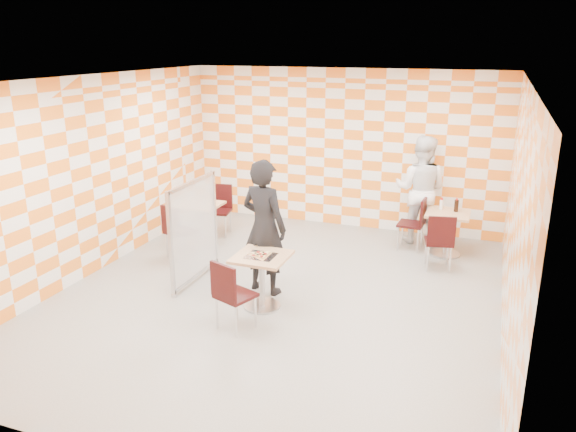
% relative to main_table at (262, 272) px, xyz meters
% --- Properties ---
extents(room_shell, '(7.00, 7.00, 7.00)m').
position_rel_main_table_xyz_m(room_shell, '(0.07, 0.91, 0.99)').
color(room_shell, gray).
rests_on(room_shell, ground).
extents(main_table, '(0.70, 0.70, 0.75)m').
position_rel_main_table_xyz_m(main_table, '(0.00, 0.00, 0.00)').
color(main_table, tan).
rests_on(main_table, ground).
extents(second_table, '(0.70, 0.70, 0.75)m').
position_rel_main_table_xyz_m(second_table, '(2.14, 2.88, 0.00)').
color(second_table, tan).
rests_on(second_table, ground).
extents(empty_table, '(0.70, 0.70, 0.75)m').
position_rel_main_table_xyz_m(empty_table, '(-1.96, 1.88, 0.00)').
color(empty_table, tan).
rests_on(empty_table, ground).
extents(chair_main_front, '(0.54, 0.55, 0.92)m').
position_rel_main_table_xyz_m(chair_main_front, '(-0.11, -0.74, 0.04)').
color(chair_main_front, black).
rests_on(chair_main_front, ground).
extents(chair_second_front, '(0.50, 0.51, 0.92)m').
position_rel_main_table_xyz_m(chair_second_front, '(2.10, 2.13, 0.04)').
color(chair_second_front, black).
rests_on(chair_second_front, ground).
extents(chair_second_side, '(0.45, 0.44, 0.92)m').
position_rel_main_table_xyz_m(chair_second_side, '(1.63, 2.95, 0.04)').
color(chair_second_side, black).
rests_on(chair_second_side, ground).
extents(chair_empty_near, '(0.53, 0.53, 0.92)m').
position_rel_main_table_xyz_m(chair_empty_near, '(-2.00, 1.15, 0.04)').
color(chair_empty_near, black).
rests_on(chair_empty_near, ground).
extents(chair_empty_far, '(0.49, 0.50, 0.92)m').
position_rel_main_table_xyz_m(chair_empty_far, '(-1.93, 2.57, 0.04)').
color(chair_empty_far, black).
rests_on(chair_empty_far, ground).
extents(partition, '(0.08, 1.38, 1.55)m').
position_rel_main_table_xyz_m(partition, '(-1.29, 0.49, 0.28)').
color(partition, white).
rests_on(partition, ground).
extents(man_dark, '(0.80, 0.62, 1.94)m').
position_rel_main_table_xyz_m(man_dark, '(-0.17, 0.50, 0.46)').
color(man_dark, black).
rests_on(man_dark, ground).
extents(man_white, '(0.99, 0.80, 1.92)m').
position_rel_main_table_xyz_m(man_white, '(1.61, 3.42, 0.45)').
color(man_white, white).
rests_on(man_white, ground).
extents(pizza_on_foil, '(0.40, 0.40, 0.04)m').
position_rel_main_table_xyz_m(pizza_on_foil, '(-0.00, -0.02, 0.26)').
color(pizza_on_foil, silver).
rests_on(pizza_on_foil, main_table).
extents(sport_bottle, '(0.06, 0.06, 0.20)m').
position_rel_main_table_xyz_m(sport_bottle, '(2.01, 3.03, 0.33)').
color(sport_bottle, white).
rests_on(sport_bottle, second_table).
extents(soda_bottle, '(0.07, 0.07, 0.23)m').
position_rel_main_table_xyz_m(soda_bottle, '(2.26, 2.97, 0.34)').
color(soda_bottle, black).
rests_on(soda_bottle, second_table).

